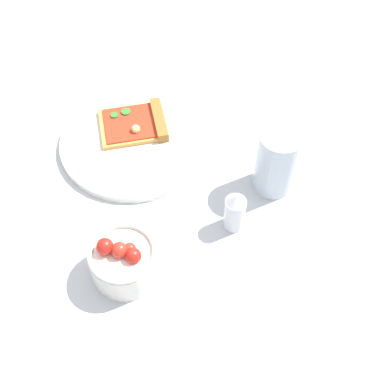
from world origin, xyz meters
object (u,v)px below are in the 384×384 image
plate (135,141)px  pepper_shaker (235,211)px  soda_glass (276,163)px  salad_bowl (124,261)px  pizza_slice_main (138,123)px

plate → pepper_shaker: 0.25m
soda_glass → pepper_shaker: (0.04, 0.10, -0.02)m
salad_bowl → soda_glass: size_ratio=0.84×
pizza_slice_main → salad_bowl: size_ratio=1.48×
pizza_slice_main → soda_glass: 0.27m
salad_bowl → pepper_shaker: bearing=-135.7°
pizza_slice_main → soda_glass: bearing=169.6°
pizza_slice_main → soda_glass: (-0.27, 0.05, 0.04)m
soda_glass → pizza_slice_main: bearing=-10.4°
soda_glass → pepper_shaker: size_ratio=1.58×
pizza_slice_main → pepper_shaker: (-0.22, 0.15, 0.02)m
plate → pepper_shaker: bearing=151.6°
pizza_slice_main → pepper_shaker: bearing=146.1°
plate → salad_bowl: 0.27m
plate → salad_bowl: bearing=108.4°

